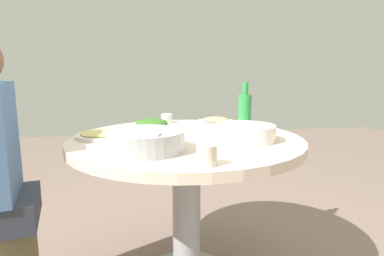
# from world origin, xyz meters

# --- Properties ---
(round_dining_table) EXTENTS (1.11, 1.11, 0.76)m
(round_dining_table) POSITION_xyz_m (0.00, 0.00, 0.61)
(round_dining_table) COLOR #99999E
(round_dining_table) RESTS_ON ground
(rice_bowl) EXTENTS (0.31, 0.31, 0.09)m
(rice_bowl) POSITION_xyz_m (0.24, -0.20, 0.80)
(rice_bowl) COLOR #B2B5BA
(rice_bowl) RESTS_ON round_dining_table
(soup_bowl) EXTENTS (0.28, 0.28, 0.07)m
(soup_bowl) POSITION_xyz_m (0.12, 0.25, 0.79)
(soup_bowl) COLOR white
(soup_bowl) RESTS_ON round_dining_table
(dish_shrimp) EXTENTS (0.24, 0.24, 0.04)m
(dish_shrimp) POSITION_xyz_m (-0.35, 0.23, 0.77)
(dish_shrimp) COLOR white
(dish_shrimp) RESTS_ON round_dining_table
(dish_noodles) EXTENTS (0.23, 0.23, 0.04)m
(dish_noodles) POSITION_xyz_m (-0.05, -0.41, 0.77)
(dish_noodles) COLOR silver
(dish_noodles) RESTS_ON round_dining_table
(dish_greens) EXTENTS (0.23, 0.23, 0.06)m
(dish_greens) POSITION_xyz_m (-0.25, -0.15, 0.78)
(dish_greens) COLOR silver
(dish_greens) RESTS_ON round_dining_table
(green_bottle) EXTENTS (0.07, 0.07, 0.25)m
(green_bottle) POSITION_xyz_m (-0.19, 0.35, 0.86)
(green_bottle) COLOR #2C8E41
(green_bottle) RESTS_ON round_dining_table
(tea_cup_near) EXTENTS (0.07, 0.07, 0.07)m
(tea_cup_near) POSITION_xyz_m (0.48, 0.00, 0.79)
(tea_cup_near) COLOR beige
(tea_cup_near) RESTS_ON round_dining_table
(tea_cup_far) EXTENTS (0.06, 0.06, 0.06)m
(tea_cup_far) POSITION_xyz_m (-0.44, -0.06, 0.78)
(tea_cup_far) COLOR silver
(tea_cup_far) RESTS_ON round_dining_table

